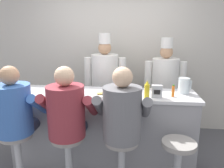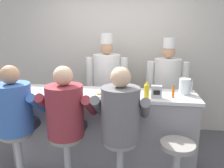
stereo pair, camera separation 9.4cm
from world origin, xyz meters
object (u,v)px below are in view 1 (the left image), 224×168
Objects in this scene: ketchup_bottle_red at (122,86)px; cook_in_whites_far at (165,85)px; breakfast_plate at (100,95)px; cook_in_whites_near at (105,82)px; empty_stool_round at (178,161)px; cereal_bowl at (114,90)px; coffee_mug_tan at (22,90)px; hot_sauce_bottle_orange at (173,91)px; diner_seated_maroon at (67,115)px; napkin_dispenser_chrome at (157,91)px; water_pitcher_clear at (184,86)px; diner_seated_blue at (15,113)px; diner_seated_grey at (122,117)px; mustard_bottle_yellow at (147,90)px.

ketchup_bottle_red is 1.14m from cook_in_whites_far.
breakfast_plate is 0.98m from cook_in_whites_near.
ketchup_bottle_red is at bearing 143.78° from empty_stool_round.
cereal_bowl is 1.15m from coffee_mug_tan.
ketchup_bottle_red is 0.61m from hot_sauce_bottle_orange.
napkin_dispenser_chrome is at bearing 19.80° from diner_seated_maroon.
hot_sauce_bottle_orange is at bearing -44.17° from cook_in_whites_near.
water_pitcher_clear is at bearing -34.20° from cook_in_whites_near.
hot_sauce_bottle_orange is 0.08× the size of cook_in_whites_near.
diner_seated_blue reaches higher than coffee_mug_tan.
diner_seated_grey is at bearing -145.05° from hot_sauce_bottle_orange.
hot_sauce_bottle_orange is 0.75× the size of water_pitcher_clear.
water_pitcher_clear is 0.95m from diner_seated_grey.
napkin_dispenser_chrome is 0.22× the size of empty_stool_round.
hot_sauce_bottle_orange is 0.89× the size of cereal_bowl.
cook_in_whites_far is (0.60, 1.36, 0.03)m from diner_seated_grey.
diner_seated_grey reaches higher than ketchup_bottle_red.
coffee_mug_tan is at bearing -170.85° from cereal_bowl.
diner_seated_maroon is 0.60m from diner_seated_grey.
ketchup_bottle_red is 0.13× the size of cook_in_whites_near.
mustard_bottle_yellow reaches higher than coffee_mug_tan.
diner_seated_grey is at bearing 0.02° from diner_seated_maroon.
diner_seated_blue is at bearing -153.77° from cereal_bowl.
hot_sauce_bottle_orange is 0.23m from water_pitcher_clear.
diner_seated_maroon is (-1.33, -0.57, -0.22)m from water_pitcher_clear.
hot_sauce_bottle_orange is 1.25m from diner_seated_maroon.
ketchup_bottle_red is 1.26m from diner_seated_blue.
ketchup_bottle_red is 1.09× the size of mustard_bottle_yellow.
ketchup_bottle_red reaches higher than cereal_bowl.
coffee_mug_tan is at bearing -179.37° from napkin_dispenser_chrome.
coffee_mug_tan is at bearing 104.83° from diner_seated_blue.
empty_stool_round is (0.74, -0.55, -0.60)m from cereal_bowl.
cook_in_whites_far reaches higher than mustard_bottle_yellow.
empty_stool_round is (0.88, -0.38, -0.59)m from breakfast_plate.
diner_seated_grey is 0.86× the size of cook_in_whites_far.
diner_seated_maroon is (0.60, 0.00, 0.00)m from diner_seated_blue.
mustard_bottle_yellow is 0.32m from hot_sauce_bottle_orange.
diner_seated_blue reaches higher than empty_stool_round.
cook_in_whites_near reaches higher than napkin_dispenser_chrome.
mustard_bottle_yellow is (0.29, -0.11, -0.01)m from ketchup_bottle_red.
cereal_bowl is 1.13m from cook_in_whites_far.
hot_sauce_bottle_orange is 0.98× the size of napkin_dispenser_chrome.
hot_sauce_bottle_orange is at bearing 92.74° from empty_stool_round.
diner_seated_blue is (-1.92, -0.57, -0.22)m from water_pitcher_clear.
hot_sauce_bottle_orange is at bearing -91.44° from cook_in_whites_far.
ketchup_bottle_red reaches higher than breakfast_plate.
cereal_bowl is at bearing 48.77° from diner_seated_maroon.
cook_in_whites_near is (-0.37, 1.32, 0.06)m from diner_seated_grey.
diner_seated_maroon reaches higher than mustard_bottle_yellow.
napkin_dispenser_chrome reaches higher than coffee_mug_tan.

